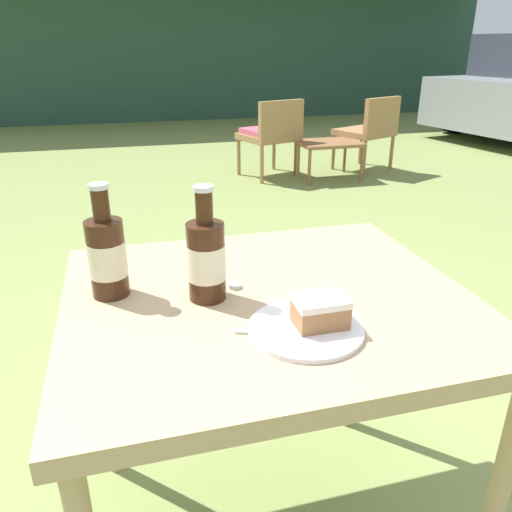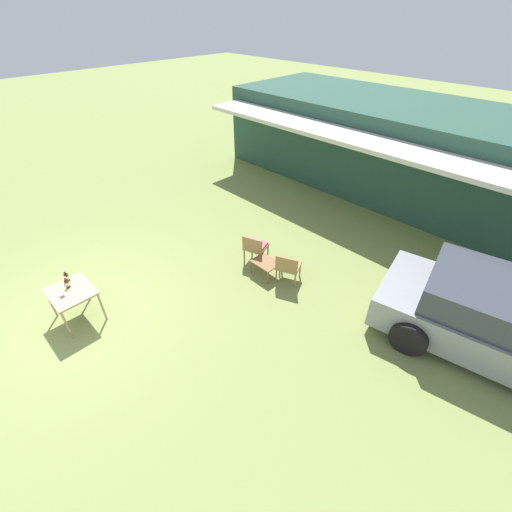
# 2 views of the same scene
# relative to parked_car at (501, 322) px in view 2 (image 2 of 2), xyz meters

# --- Properties ---
(ground_plane) EXTENTS (60.00, 60.00, 0.00)m
(ground_plane) POSITION_rel_parked_car_xyz_m (-6.00, -5.00, -0.66)
(ground_plane) COLOR olive
(cabin_building) EXTENTS (10.68, 5.37, 2.63)m
(cabin_building) POSITION_rel_parked_car_xyz_m (-4.95, 5.09, 0.67)
(cabin_building) COLOR #284C3D
(cabin_building) RESTS_ON ground_plane
(parked_car) EXTENTS (4.45, 2.67, 1.36)m
(parked_car) POSITION_rel_parked_car_xyz_m (0.00, 0.00, 0.00)
(parked_car) COLOR gray
(parked_car) RESTS_ON ground_plane
(wicker_chair_cushioned) EXTENTS (0.62, 0.60, 0.75)m
(wicker_chair_cushioned) POSITION_rel_parked_car_xyz_m (-4.85, -1.21, -0.22)
(wicker_chair_cushioned) COLOR #9E7547
(wicker_chair_cushioned) RESTS_ON ground_plane
(wicker_chair_plain) EXTENTS (0.64, 0.63, 0.75)m
(wicker_chair_plain) POSITION_rel_parked_car_xyz_m (-3.81, -1.22, -0.22)
(wicker_chair_plain) COLOR #9E7547
(wicker_chair_plain) RESTS_ON ground_plane
(garden_side_table) EXTENTS (0.59, 0.45, 0.36)m
(garden_side_table) POSITION_rel_parked_car_xyz_m (-4.33, -1.40, -0.34)
(garden_side_table) COLOR brown
(garden_side_table) RESTS_ON ground_plane
(patio_table) EXTENTS (0.87, 0.75, 0.73)m
(patio_table) POSITION_rel_parked_car_xyz_m (-6.00, -5.00, -0.00)
(patio_table) COLOR tan
(patio_table) RESTS_ON ground_plane
(cake_on_plate) EXTENTS (0.22, 0.22, 0.07)m
(cake_on_plate) POSITION_rel_parked_car_xyz_m (-5.96, -5.17, 0.09)
(cake_on_plate) COLOR white
(cake_on_plate) RESTS_ON patio_table
(cola_bottle_near) EXTENTS (0.08, 0.08, 0.25)m
(cola_bottle_near) POSITION_rel_parked_car_xyz_m (-6.13, -4.98, 0.16)
(cola_bottle_near) COLOR #381E0F
(cola_bottle_near) RESTS_ON patio_table
(cola_bottle_far) EXTENTS (0.08, 0.08, 0.25)m
(cola_bottle_far) POSITION_rel_parked_car_xyz_m (-6.33, -4.91, 0.16)
(cola_bottle_far) COLOR #381E0F
(cola_bottle_far) RESTS_ON patio_table
(fork) EXTENTS (0.18, 0.07, 0.01)m
(fork) POSITION_rel_parked_car_xyz_m (-6.02, -5.17, 0.07)
(fork) COLOR silver
(fork) RESTS_ON patio_table
(loose_bottle_cap) EXTENTS (0.03, 0.03, 0.01)m
(loose_bottle_cap) POSITION_rel_parked_car_xyz_m (-6.06, -4.95, 0.07)
(loose_bottle_cap) COLOR silver
(loose_bottle_cap) RESTS_ON patio_table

